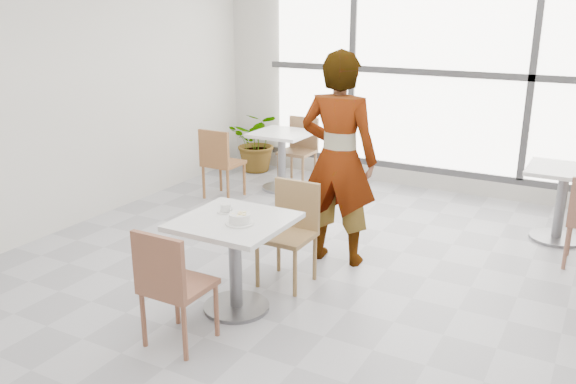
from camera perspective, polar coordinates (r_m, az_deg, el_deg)
The scene contains 15 objects.
floor at distance 4.92m, azimuth 1.72°, elevation -10.24°, with size 7.00×7.00×0.00m, color #9E9EA5.
wall_back at distance 7.68m, azimuth 14.14°, elevation 11.06°, with size 6.00×6.00×0.00m, color silver.
wall_left at distance 6.37m, azimuth -23.21°, elevation 8.97°, with size 7.00×7.00×0.00m, color silver.
window at distance 7.62m, azimuth 14.01°, elevation 11.03°, with size 4.60×0.07×2.52m.
main_table at distance 4.58m, azimuth -5.11°, elevation -5.27°, with size 0.80×0.80×0.75m.
chair_near at distance 4.16m, azimuth -11.18°, elevation -8.37°, with size 0.42×0.42×0.87m.
chair_far at distance 5.06m, azimuth 0.30°, elevation -3.22°, with size 0.42×0.42×0.87m.
oatmeal_bowl at distance 4.38m, azimuth -4.64°, elevation -2.54°, with size 0.21×0.21×0.09m.
coffee_cup at distance 4.64m, azimuth -5.97°, elevation -1.59°, with size 0.16×0.13×0.07m.
person at distance 5.35m, azimuth 4.86°, elevation 3.12°, with size 0.71×0.46×1.94m, color black.
bg_table_left at distance 7.64m, azimuth -0.58°, elevation 3.83°, with size 0.70×0.70×0.75m.
bg_table_right at distance 6.55m, azimuth 24.74°, elevation -0.16°, with size 0.70×0.70×0.75m.
bg_chair_left_near at distance 7.28m, azimuth -6.57°, elevation 3.14°, with size 0.42×0.42×0.87m.
bg_chair_left_far at distance 7.94m, azimuth 1.16°, elevation 4.45°, with size 0.42×0.42×0.87m.
plant_left at distance 8.52m, azimuth -2.85°, elevation 4.85°, with size 0.77×0.67×0.86m, color #50773D.
Camera 1 is at (1.98, -3.88, 2.29)m, focal length 37.17 mm.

